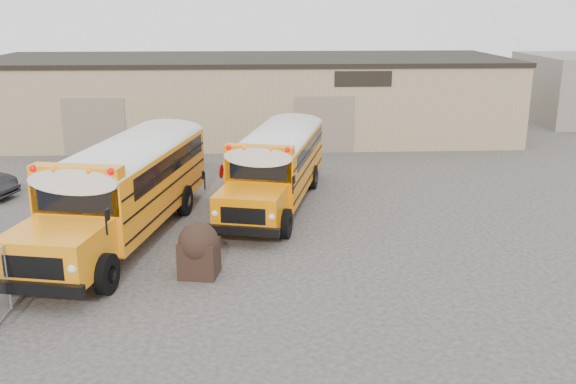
{
  "coord_description": "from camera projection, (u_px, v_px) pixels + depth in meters",
  "views": [
    {
      "loc": [
        0.33,
        -18.38,
        7.53
      ],
      "look_at": [
        1.4,
        2.02,
        1.6
      ],
      "focal_mm": 40.0,
      "sensor_mm": 36.0,
      "label": 1
    }
  ],
  "objects": [
    {
      "name": "ground",
      "position": [
        246.0,
        261.0,
        19.71
      ],
      "size": [
        120.0,
        120.0,
        0.0
      ],
      "primitive_type": "plane",
      "color": "#32302E",
      "rests_on": "ground"
    },
    {
      "name": "warehouse",
      "position": [
        249.0,
        96.0,
        38.22
      ],
      "size": [
        30.2,
        10.2,
        4.67
      ],
      "color": "tan",
      "rests_on": "ground"
    },
    {
      "name": "chainlink_fence",
      "position": [
        72.0,
        207.0,
        22.03
      ],
      "size": [
        0.07,
        18.07,
        1.81
      ],
      "color": "#96999F",
      "rests_on": "ground"
    },
    {
      "name": "school_bus_left",
      "position": [
        185.0,
        141.0,
        27.91
      ],
      "size": [
        4.9,
        11.44,
        3.26
      ],
      "color": "orange",
      "rests_on": "ground"
    },
    {
      "name": "school_bus_right",
      "position": [
        302.0,
        132.0,
        31.02
      ],
      "size": [
        4.7,
        10.3,
        2.93
      ],
      "color": "orange",
      "rests_on": "ground"
    },
    {
      "name": "tarp_bundle",
      "position": [
        199.0,
        249.0,
        18.42
      ],
      "size": [
        1.22,
        1.18,
        1.61
      ],
      "color": "black",
      "rests_on": "ground"
    }
  ]
}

